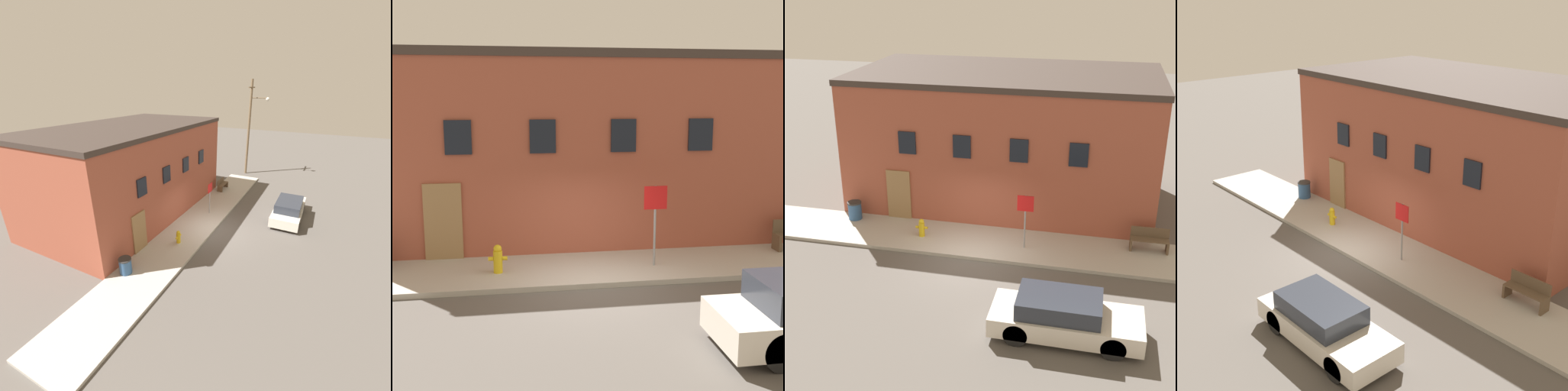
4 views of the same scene
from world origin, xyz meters
TOP-DOWN VIEW (x-y plane):
  - ground_plane at (0.00, 0.00)m, footprint 80.00×80.00m
  - sidewalk at (0.00, 1.31)m, footprint 20.66×2.62m
  - brick_building at (0.13, 6.06)m, footprint 12.78×7.01m
  - fire_hydrant at (-2.25, 1.18)m, footprint 0.47×0.22m
  - stop_sign at (1.76, 1.13)m, footprint 0.60×0.06m
  - bench at (6.26, 1.98)m, footprint 1.37×0.44m
  - trash_bin at (-5.45, 2.07)m, footprint 0.57×0.57m
  - parked_car at (3.62, -3.60)m, footprint 4.30×1.67m

SIDE VIEW (x-z plane):
  - ground_plane at x=0.00m, z-range 0.00..0.00m
  - sidewalk at x=0.00m, z-range 0.00..0.13m
  - fire_hydrant at x=-2.25m, z-range 0.13..0.85m
  - trash_bin at x=-5.45m, z-range 0.14..0.88m
  - bench at x=6.26m, z-range 0.12..0.97m
  - parked_car at x=3.62m, z-range -0.02..1.28m
  - stop_sign at x=1.76m, z-range 0.53..2.63m
  - brick_building at x=0.13m, z-range 0.00..5.74m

